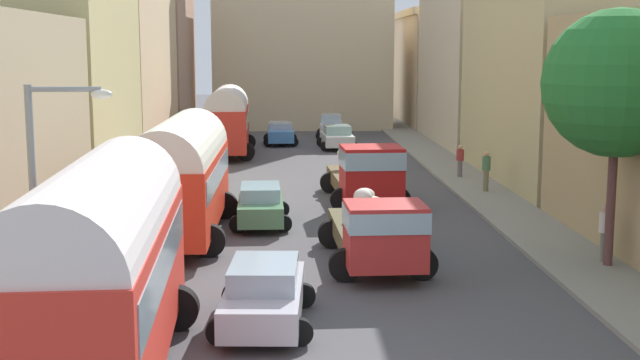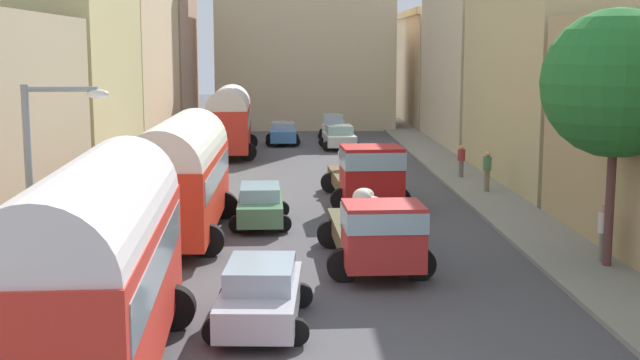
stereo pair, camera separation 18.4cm
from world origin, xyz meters
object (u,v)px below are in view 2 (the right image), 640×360
pedestrian_1 (603,231)px  pedestrian_2 (461,160)px  car_3 (260,204)px  parked_bus_0 (95,260)px  cargo_truck_0 (376,229)px  pedestrian_0 (487,170)px  cargo_truck_1 (367,173)px  car_0 (339,137)px  car_4 (283,133)px  streetlamp_near (43,188)px  car_2 (261,293)px  parked_bus_1 (181,172)px  parked_bus_2 (229,118)px  car_1 (334,127)px

pedestrian_1 → pedestrian_2: (-0.84, 16.37, -0.09)m
car_3 → pedestrian_2: bearing=47.6°
parked_bus_0 → cargo_truck_0: bearing=52.9°
car_3 → pedestrian_0: 11.27m
cargo_truck_1 → pedestrian_0: (5.41, 2.36, -0.25)m
car_0 → car_3: size_ratio=0.91×
pedestrian_0 → pedestrian_2: size_ratio=1.12×
car_4 → streetlamp_near: size_ratio=0.75×
car_2 → streetlamp_near: streetlamp_near is taller
pedestrian_2 → cargo_truck_1: bearing=-128.2°
car_2 → streetlamp_near: size_ratio=0.79×
car_4 → car_0: bearing=-37.0°
pedestrian_1 → pedestrian_2: 16.39m
parked_bus_1 → cargo_truck_1: size_ratio=1.28×
parked_bus_2 → streetlamp_near: bearing=-92.7°
car_0 → car_2: size_ratio=0.90×
car_0 → pedestrian_2: (5.17, -12.80, 0.20)m
car_0 → car_3: (-4.08, -22.94, -0.02)m
car_4 → streetlamp_near: 38.14m
cargo_truck_0 → cargo_truck_1: 9.88m
cargo_truck_0 → car_0: bearing=88.9°
cargo_truck_1 → car_2: (-3.70, -14.77, -0.58)m
cargo_truck_0 → car_4: cargo_truck_0 is taller
pedestrian_2 → pedestrian_0: bearing=-86.0°
parked_bus_1 → cargo_truck_0: (6.09, -4.46, -1.05)m
pedestrian_2 → streetlamp_near: size_ratio=0.30×
parked_bus_0 → cargo_truck_1: size_ratio=1.25×
cargo_truck_1 → car_3: (-4.13, -3.64, -0.60)m
parked_bus_1 → car_2: (3.00, -9.37, -1.44)m
parked_bus_1 → car_2: size_ratio=2.13×
car_4 → pedestrian_0: (9.03, -19.63, 0.32)m
car_3 → cargo_truck_1: bearing=41.4°
cargo_truck_1 → pedestrian_2: size_ratio=4.34×
car_1 → pedestrian_0: 23.83m
car_3 → streetlamp_near: 13.07m
parked_bus_2 → car_3: 20.14m
pedestrian_1 → streetlamp_near: streetlamp_near is taller
streetlamp_near → car_3: bearing=71.6°
cargo_truck_0 → cargo_truck_1: size_ratio=0.91×
parked_bus_1 → pedestrian_2: bearing=45.2°
car_1 → parked_bus_1: bearing=-102.1°
parked_bus_1 → car_1: bearing=77.9°
cargo_truck_1 → pedestrian_2: 8.29m
cargo_truck_1 → pedestrian_1: (5.97, -9.86, -0.28)m
car_4 → pedestrian_0: pedestrian_0 is taller
cargo_truck_1 → car_3: size_ratio=1.68×
car_1 → cargo_truck_1: bearing=-89.8°
cargo_truck_1 → streetlamp_near: (-8.17, -15.79, 2.04)m
car_2 → streetlamp_near: (-4.47, -1.02, 2.62)m
car_2 → pedestrian_1: size_ratio=2.41×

